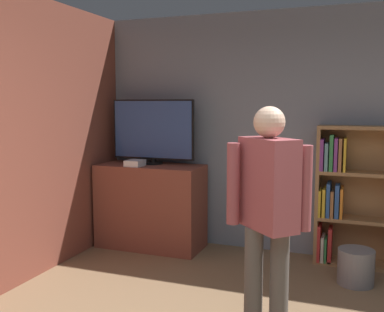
{
  "coord_description": "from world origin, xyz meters",
  "views": [
    {
      "loc": [
        0.61,
        -2.05,
        1.68
      ],
      "look_at": [
        -0.81,
        1.72,
        1.21
      ],
      "focal_mm": 42.0,
      "sensor_mm": 36.0,
      "label": 1
    }
  ],
  "objects_px": {
    "waste_bin": "(356,267)",
    "television": "(153,131)",
    "bookshelf": "(346,195)",
    "person": "(268,206)",
    "game_console": "(135,163)"
  },
  "relations": [
    {
      "from": "bookshelf",
      "to": "person",
      "type": "bearing_deg",
      "value": -103.93
    },
    {
      "from": "television",
      "to": "bookshelf",
      "type": "distance_m",
      "value": 2.25
    },
    {
      "from": "game_console",
      "to": "bookshelf",
      "type": "height_order",
      "value": "bookshelf"
    },
    {
      "from": "game_console",
      "to": "waste_bin",
      "type": "bearing_deg",
      "value": -4.42
    },
    {
      "from": "bookshelf",
      "to": "waste_bin",
      "type": "xyz_separation_m",
      "value": [
        0.12,
        -0.55,
        -0.57
      ]
    },
    {
      "from": "television",
      "to": "waste_bin",
      "type": "bearing_deg",
      "value": -10.38
    },
    {
      "from": "waste_bin",
      "to": "television",
      "type": "bearing_deg",
      "value": 169.62
    },
    {
      "from": "television",
      "to": "person",
      "type": "relative_size",
      "value": 0.61
    },
    {
      "from": "bookshelf",
      "to": "person",
      "type": "xyz_separation_m",
      "value": [
        -0.46,
        -1.87,
        0.25
      ]
    },
    {
      "from": "television",
      "to": "waste_bin",
      "type": "height_order",
      "value": "television"
    },
    {
      "from": "game_console",
      "to": "television",
      "type": "bearing_deg",
      "value": 62.42
    },
    {
      "from": "bookshelf",
      "to": "person",
      "type": "height_order",
      "value": "person"
    },
    {
      "from": "game_console",
      "to": "person",
      "type": "relative_size",
      "value": 0.12
    },
    {
      "from": "game_console",
      "to": "person",
      "type": "distance_m",
      "value": 2.36
    },
    {
      "from": "game_console",
      "to": "waste_bin",
      "type": "distance_m",
      "value": 2.55
    }
  ]
}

